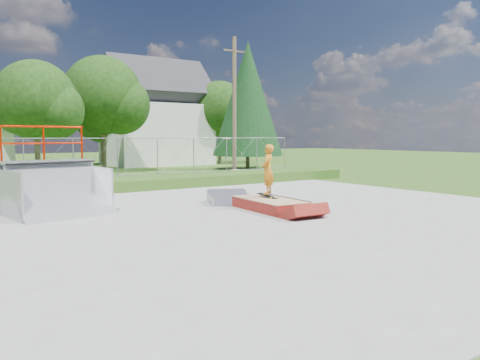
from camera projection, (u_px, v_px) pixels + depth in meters
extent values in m
plane|color=#275518|center=(250.00, 221.00, 13.10)|extent=(120.00, 120.00, 0.00)
cube|color=#979794|center=(250.00, 220.00, 13.10)|extent=(20.00, 16.00, 0.04)
cube|color=#275518|center=(126.00, 184.00, 20.88)|extent=(24.00, 3.00, 0.50)
cube|color=maroon|center=(269.00, 205.00, 14.82)|extent=(1.39, 2.66, 0.36)
cube|color=tan|center=(270.00, 199.00, 14.80)|extent=(1.42, 2.68, 0.03)
cube|color=black|center=(268.00, 196.00, 15.09)|extent=(0.34, 0.82, 0.13)
imported|color=orange|center=(268.00, 172.00, 15.02)|extent=(0.70, 0.66, 1.60)
cube|color=silver|center=(157.00, 135.00, 39.29)|extent=(8.00, 6.00, 5.00)
cube|color=#333338|center=(156.00, 94.00, 38.97)|extent=(8.40, 6.08, 6.08)
cylinder|color=brown|center=(234.00, 108.00, 26.81)|extent=(0.24, 0.24, 8.00)
cylinder|color=brown|center=(38.00, 156.00, 26.64)|extent=(0.30, 0.30, 2.45)
sphere|color=black|center=(35.00, 100.00, 26.35)|extent=(4.48, 4.48, 4.48)
sphere|color=black|center=(54.00, 110.00, 26.41)|extent=(3.36, 3.36, 3.36)
cylinder|color=brown|center=(104.00, 151.00, 30.80)|extent=(0.30, 0.30, 2.80)
sphere|color=black|center=(103.00, 95.00, 30.46)|extent=(5.12, 5.12, 5.12)
sphere|color=black|center=(120.00, 105.00, 30.54)|extent=(3.84, 3.84, 3.84)
cylinder|color=brown|center=(220.00, 149.00, 40.57)|extent=(0.30, 0.30, 2.62)
sphere|color=black|center=(220.00, 109.00, 40.26)|extent=(4.80, 4.80, 4.80)
sphere|color=black|center=(232.00, 116.00, 40.33)|extent=(3.60, 3.60, 3.60)
cylinder|color=brown|center=(102.00, 152.00, 38.81)|extent=(0.30, 0.30, 2.10)
sphere|color=black|center=(102.00, 119.00, 38.56)|extent=(3.84, 3.84, 3.84)
sphere|color=black|center=(112.00, 125.00, 38.61)|extent=(2.88, 2.88, 2.88)
cylinder|color=brown|center=(248.00, 161.00, 33.76)|extent=(0.28, 0.28, 1.20)
cone|color=black|center=(248.00, 99.00, 33.35)|extent=(5.04, 5.04, 8.10)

